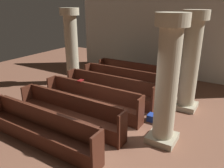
{
  "coord_description": "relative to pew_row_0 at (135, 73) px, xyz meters",
  "views": [
    {
      "loc": [
        3.35,
        -4.6,
        3.47
      ],
      "look_at": [
        -0.55,
        1.73,
        0.75
      ],
      "focal_mm": 35.7,
      "sensor_mm": 36.0,
      "label": 1
    }
  ],
  "objects": [
    {
      "name": "pillar_aisle_rear",
      "position": [
        2.57,
        -3.61,
        1.21
      ],
      "size": [
        0.78,
        0.78,
        3.28
      ],
      "color": "tan",
      "rests_on": "ground"
    },
    {
      "name": "pew_row_1",
      "position": [
        0.0,
        -1.08,
        0.0
      ],
      "size": [
        3.61,
        0.46,
        0.95
      ],
      "color": "#4C2316",
      "rests_on": "ground"
    },
    {
      "name": "pillar_aisle_side",
      "position": [
        2.57,
        -1.28,
        1.21
      ],
      "size": [
        0.81,
        0.81,
        3.28
      ],
      "color": "tan",
      "rests_on": "ground"
    },
    {
      "name": "pillar_far_side",
      "position": [
        -2.52,
        -1.27,
        1.21
      ],
      "size": [
        0.81,
        0.81,
        3.28
      ],
      "color": "tan",
      "rests_on": "ground"
    },
    {
      "name": "pew_row_2",
      "position": [
        0.0,
        -2.16,
        0.0
      ],
      "size": [
        3.61,
        0.46,
        0.95
      ],
      "color": "#4C2316",
      "rests_on": "ground"
    },
    {
      "name": "pew_row_4",
      "position": [
        0.0,
        -4.32,
        0.0
      ],
      "size": [
        3.61,
        0.46,
        0.95
      ],
      "color": "#4C2316",
      "rests_on": "ground"
    },
    {
      "name": "lectern",
      "position": [
        0.94,
        0.91,
        -0.05
      ],
      "size": [
        0.48,
        0.45,
        1.08
      ],
      "color": "#562B1A",
      "rests_on": "ground"
    },
    {
      "name": "pew_row_3",
      "position": [
        0.0,
        -3.24,
        0.0
      ],
      "size": [
        3.61,
        0.46,
        0.95
      ],
      "color": "#4C2316",
      "rests_on": "ground"
    },
    {
      "name": "hymn_book",
      "position": [
        -0.6,
        -3.06,
        0.46
      ],
      "size": [
        0.15,
        0.21,
        0.03
      ],
      "primitive_type": "cube",
      "color": "maroon",
      "rests_on": "pew_row_3"
    },
    {
      "name": "pew_row_0",
      "position": [
        0.0,
        0.0,
        0.0
      ],
      "size": [
        3.61,
        0.47,
        0.95
      ],
      "color": "#4C2316",
      "rests_on": "ground"
    },
    {
      "name": "kneeler_box_blue",
      "position": [
        2.02,
        -2.74,
        -0.39
      ],
      "size": [
        0.42,
        0.29,
        0.22
      ],
      "primitive_type": "cube",
      "color": "navy",
      "rests_on": "ground"
    },
    {
      "name": "ground_plane",
      "position": [
        0.75,
        -4.02,
        -0.5
      ],
      "size": [
        19.2,
        19.2,
        0.0
      ],
      "primitive_type": "plane",
      "color": "brown"
    },
    {
      "name": "pew_row_5",
      "position": [
        0.0,
        -5.4,
        0.0
      ],
      "size": [
        3.61,
        0.47,
        0.95
      ],
      "color": "#4C2316",
      "rests_on": "ground"
    },
    {
      "name": "back_wall",
      "position": [
        0.75,
        2.06,
        1.75
      ],
      "size": [
        10.0,
        0.16,
        4.5
      ],
      "primitive_type": "cube",
      "color": "silver",
      "rests_on": "ground"
    }
  ]
}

